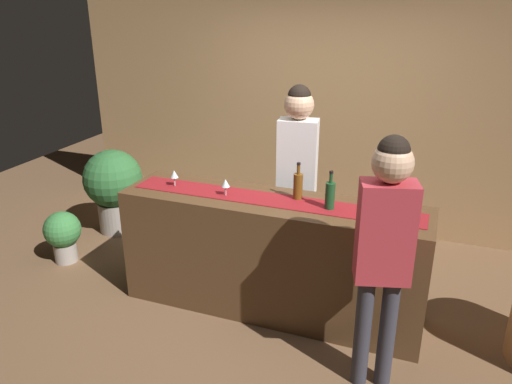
# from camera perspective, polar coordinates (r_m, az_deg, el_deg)

# --- Properties ---
(ground_plane) EXTENTS (10.00, 10.00, 0.00)m
(ground_plane) POSITION_cam_1_polar(r_m,az_deg,el_deg) (4.39, 1.71, -12.98)
(ground_plane) COLOR brown
(back_wall) EXTENTS (6.00, 0.12, 2.90)m
(back_wall) POSITION_cam_1_polar(r_m,az_deg,el_deg) (5.55, 8.41, 10.50)
(back_wall) COLOR tan
(back_wall) RESTS_ON ground
(bar_counter) EXTENTS (2.47, 0.60, 0.99)m
(bar_counter) POSITION_cam_1_polar(r_m,az_deg,el_deg) (4.13, 1.79, -7.31)
(bar_counter) COLOR #543821
(bar_counter) RESTS_ON ground
(counter_runner_cloth) EXTENTS (2.35, 0.28, 0.01)m
(counter_runner_cloth) POSITION_cam_1_polar(r_m,az_deg,el_deg) (3.92, 1.87, -0.90)
(counter_runner_cloth) COLOR maroon
(counter_runner_cloth) RESTS_ON bar_counter
(wine_bottle_green) EXTENTS (0.07, 0.07, 0.30)m
(wine_bottle_green) POSITION_cam_1_polar(r_m,az_deg,el_deg) (3.75, 8.48, -0.34)
(wine_bottle_green) COLOR #194723
(wine_bottle_green) RESTS_ON bar_counter
(wine_bottle_amber) EXTENTS (0.07, 0.07, 0.30)m
(wine_bottle_amber) POSITION_cam_1_polar(r_m,az_deg,el_deg) (3.91, 4.83, 0.73)
(wine_bottle_amber) COLOR brown
(wine_bottle_amber) RESTS_ON bar_counter
(wine_glass_near_customer) EXTENTS (0.07, 0.07, 0.14)m
(wine_glass_near_customer) POSITION_cam_1_polar(r_m,az_deg,el_deg) (4.22, -9.34, 2.00)
(wine_glass_near_customer) COLOR silver
(wine_glass_near_customer) RESTS_ON bar_counter
(wine_glass_mid_counter) EXTENTS (0.07, 0.07, 0.14)m
(wine_glass_mid_counter) POSITION_cam_1_polar(r_m,az_deg,el_deg) (3.76, 15.56, -1.02)
(wine_glass_mid_counter) COLOR silver
(wine_glass_mid_counter) RESTS_ON bar_counter
(wine_glass_far_end) EXTENTS (0.07, 0.07, 0.14)m
(wine_glass_far_end) POSITION_cam_1_polar(r_m,az_deg,el_deg) (3.97, -3.51, 0.97)
(wine_glass_far_end) COLOR silver
(wine_glass_far_end) RESTS_ON bar_counter
(bartender) EXTENTS (0.36, 0.25, 1.81)m
(bartender) POSITION_cam_1_polar(r_m,az_deg,el_deg) (4.38, 4.75, 3.47)
(bartender) COLOR #26262B
(bartender) RESTS_ON ground
(customer_sipping) EXTENTS (0.38, 0.29, 1.76)m
(customer_sipping) POSITION_cam_1_polar(r_m,az_deg,el_deg) (3.16, 14.51, -5.32)
(customer_sipping) COLOR #33333D
(customer_sipping) RESTS_ON ground
(potted_plant_tall) EXTENTS (0.64, 0.64, 0.94)m
(potted_plant_tall) POSITION_cam_1_polar(r_m,az_deg,el_deg) (5.72, -16.01, 0.76)
(potted_plant_tall) COLOR #9E9389
(potted_plant_tall) RESTS_ON ground
(potted_plant_small) EXTENTS (0.36, 0.36, 0.53)m
(potted_plant_small) POSITION_cam_1_polar(r_m,az_deg,el_deg) (5.29, -21.26, -4.44)
(potted_plant_small) COLOR #9E9389
(potted_plant_small) RESTS_ON ground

